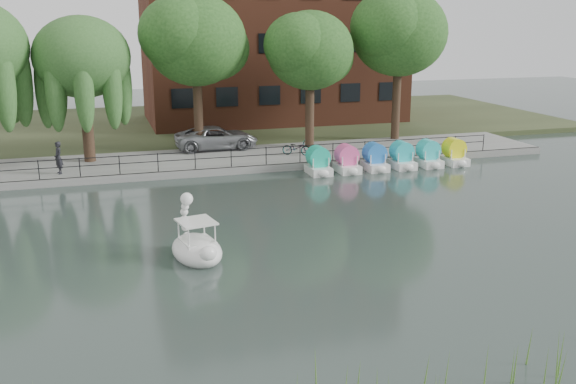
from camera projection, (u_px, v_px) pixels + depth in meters
name	position (u px, v px, depth m)	size (l,w,h in m)	color
ground_plane	(306.00, 255.00, 23.42)	(120.00, 120.00, 0.00)	#3E4C47
promenade	(222.00, 160.00, 38.15)	(40.00, 6.00, 0.40)	gray
kerb	(232.00, 171.00, 35.43)	(40.00, 0.25, 0.40)	gray
land_strip	(188.00, 124.00, 51.10)	(60.00, 22.00, 0.36)	#47512D
railing	(231.00, 153.00, 35.36)	(32.00, 0.05, 1.00)	black
apartment_building	(272.00, 5.00, 50.61)	(20.00, 10.07, 18.00)	#4C1E16
willow_mid	(82.00, 58.00, 35.41)	(5.32, 5.32, 8.15)	#473323
broadleaf_center	(196.00, 41.00, 37.93)	(6.00, 6.00, 9.25)	#473323
broadleaf_right	(310.00, 51.00, 39.59)	(5.40, 5.40, 8.32)	#473323
broadleaf_far	(399.00, 33.00, 42.06)	(6.30, 6.30, 9.71)	#473323
minivan	(216.00, 136.00, 40.16)	(5.93, 2.72, 1.65)	gray
bicycle	(296.00, 147.00, 38.43)	(1.72, 0.60, 1.00)	gray
pedestrian	(58.00, 155.00, 33.68)	(0.71, 0.48, 1.98)	black
swan_boat	(196.00, 245.00, 23.00)	(2.15, 2.91, 2.24)	white
pedal_boat_row	(388.00, 158.00, 36.64)	(9.65, 1.70, 1.40)	white
reed_bank	(515.00, 360.00, 15.04)	(24.00, 2.40, 1.20)	#669938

